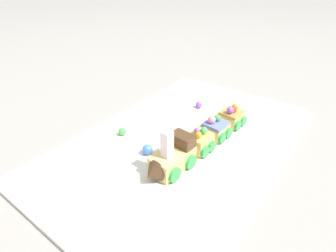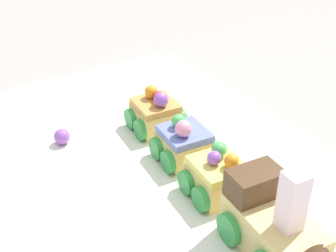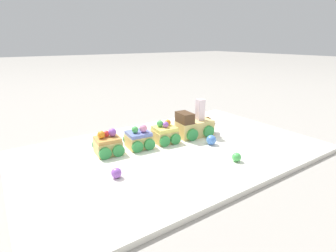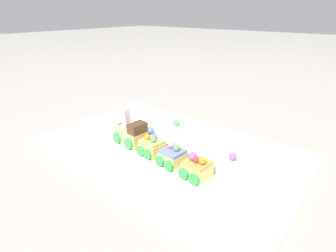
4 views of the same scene
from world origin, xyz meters
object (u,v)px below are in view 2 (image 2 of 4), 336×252
object	(u,v)px
cake_train_locomotive	(278,232)
gumball_purple	(62,137)
cake_car_caramel	(156,114)
cake_car_blueberry	(184,144)
cake_car_lemon	(218,177)

from	to	relation	value
cake_train_locomotive	gumball_purple	world-z (taller)	cake_train_locomotive
cake_train_locomotive	cake_car_caramel	world-z (taller)	cake_train_locomotive
cake_train_locomotive	cake_car_blueberry	distance (m)	0.19
cake_train_locomotive	cake_car_lemon	bearing A→B (deg)	179.86
cake_car_blueberry	cake_car_caramel	xyz separation A→B (m)	(-0.08, 0.01, 0.00)
cake_car_blueberry	gumball_purple	world-z (taller)	cake_car_blueberry
cake_train_locomotive	gumball_purple	size ratio (longest dim) A/B	6.18
cake_car_blueberry	cake_car_caramel	world-z (taller)	same
cake_car_blueberry	gumball_purple	distance (m)	0.17
cake_train_locomotive	cake_car_blueberry	world-z (taller)	cake_train_locomotive
cake_train_locomotive	cake_car_caramel	xyz separation A→B (m)	(-0.27, 0.02, -0.01)
cake_car_lemon	cake_car_caramel	xyz separation A→B (m)	(-0.16, 0.01, 0.00)
cake_car_lemon	gumball_purple	size ratio (longest dim) A/B	3.49
cake_train_locomotive	gumball_purple	xyz separation A→B (m)	(-0.30, -0.10, -0.02)
cake_car_blueberry	gumball_purple	bearing A→B (deg)	-129.22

